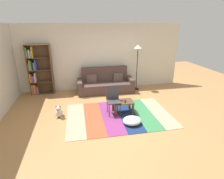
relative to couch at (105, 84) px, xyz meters
name	(u,v)px	position (x,y,z in m)	size (l,w,h in m)	color
ground_plane	(114,114)	(-0.07, -2.02, -0.34)	(14.00, 14.00, 0.00)	#B27F4C
back_wall	(101,57)	(-0.07, 0.53, 1.01)	(6.80, 0.10, 2.70)	silver
rug	(119,115)	(0.08, -2.14, -0.33)	(3.18, 2.12, 0.01)	tan
couch	(105,84)	(0.00, 0.00, 0.00)	(2.26, 0.80, 1.00)	#4C3833
bookshelf	(37,71)	(-2.64, 0.29, 0.62)	(0.90, 0.28, 1.96)	brown
coffee_table	(123,104)	(0.23, -1.99, -0.02)	(0.64, 0.45, 0.39)	#513826
pouf	(132,121)	(0.32, -2.71, -0.22)	(0.52, 0.46, 0.21)	white
dog	(59,112)	(-1.73, -1.86, -0.18)	(0.22, 0.35, 0.40)	beige
standing_lamp	(138,53)	(1.34, 0.03, 1.23)	(0.32, 0.32, 1.88)	black
tv_remote	(125,102)	(0.30, -2.04, 0.07)	(0.04, 0.15, 0.02)	black
folding_chair	(113,97)	(-0.07, -1.94, 0.20)	(0.40, 0.40, 0.90)	#38383D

